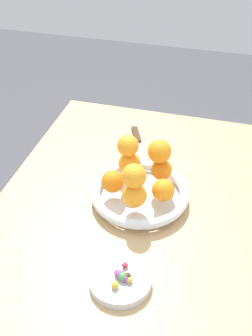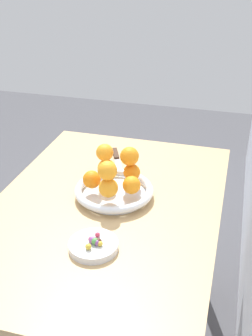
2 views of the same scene
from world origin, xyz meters
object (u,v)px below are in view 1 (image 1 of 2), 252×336
at_px(orange_0, 130,163).
at_px(candy_ball_3, 126,278).
at_px(candy_dish, 120,280).
at_px(candy_ball_6, 115,285).
at_px(candy_ball_7, 127,277).
at_px(candy_ball_0, 118,273).
at_px(orange_5, 128,146).
at_px(candy_ball_1, 129,280).
at_px(candy_ball_5, 125,265).
at_px(orange_3, 163,190).
at_px(orange_4, 161,170).
at_px(dining_table, 129,237).
at_px(candy_ball_4, 123,277).
at_px(orange_6, 134,176).
at_px(orange_2, 134,196).
at_px(candy_ball_2, 120,274).
at_px(fruit_bowl, 140,194).
at_px(orange_7, 160,152).
at_px(orange_1, 113,182).
at_px(knife, 139,146).

xyz_separation_m(orange_0, candy_ball_3, (0.36, 0.09, -0.04)).
xyz_separation_m(candy_dish, candy_ball_6, (0.03, -0.00, 0.02)).
bearing_deg(candy_ball_7, candy_ball_3, -24.25).
distance_m(candy_ball_0, candy_ball_3, 0.02).
bearing_deg(candy_ball_0, orange_5, -168.72).
xyz_separation_m(candy_ball_1, candy_ball_5, (-0.04, -0.02, -0.00)).
bearing_deg(orange_3, orange_4, -165.57).
distance_m(dining_table, candy_ball_4, 0.26).
bearing_deg(orange_5, orange_6, 22.04).
height_order(orange_2, candy_ball_1, orange_2).
relative_size(orange_6, candy_ball_2, 3.10).
bearing_deg(fruit_bowl, orange_7, 148.44).
relative_size(dining_table, orange_7, 16.83).
bearing_deg(orange_4, fruit_bowl, -35.84).
relative_size(orange_0, candy_ball_6, 3.62).
bearing_deg(orange_5, candy_dish, 12.32).
height_order(candy_dish, candy_ball_1, candy_ball_1).
height_order(orange_0, candy_ball_3, orange_0).
height_order(candy_dish, candy_ball_3, candy_ball_3).
bearing_deg(orange_5, orange_3, 54.98).
xyz_separation_m(fruit_bowl, candy_ball_2, (0.29, 0.02, 0.01)).
xyz_separation_m(fruit_bowl, orange_1, (0.02, -0.07, 0.05)).
distance_m(orange_7, candy_ball_5, 0.33).
height_order(orange_2, orange_5, orange_5).
relative_size(orange_0, candy_ball_7, 3.35).
bearing_deg(candy_ball_2, orange_6, -173.80).
xyz_separation_m(candy_dish, orange_0, (-0.35, -0.07, 0.06)).
bearing_deg(orange_7, dining_table, -22.25).
xyz_separation_m(candy_ball_0, candy_ball_1, (0.01, 0.03, -0.00)).
bearing_deg(orange_1, fruit_bowl, 108.16).
relative_size(candy_ball_6, knife, 0.07).
bearing_deg(candy_ball_5, orange_6, -171.56).
relative_size(dining_table, candy_ball_5, 73.02).
xyz_separation_m(candy_dish, candy_ball_1, (0.01, 0.02, 0.02)).
xyz_separation_m(orange_1, orange_6, (0.04, 0.07, 0.07)).
bearing_deg(knife, candy_ball_1, 11.47).
relative_size(orange_6, candy_ball_4, 3.04).
xyz_separation_m(orange_0, orange_3, (0.09, 0.11, -0.00)).
xyz_separation_m(candy_ball_3, knife, (-0.54, -0.10, -0.03)).
relative_size(candy_dish, candy_ball_5, 9.56).
distance_m(orange_3, candy_ball_0, 0.27).
bearing_deg(candy_ball_4, candy_ball_0, -119.11).
xyz_separation_m(orange_6, candy_ball_7, (0.23, 0.04, -0.10)).
xyz_separation_m(orange_4, candy_ball_3, (0.36, -0.01, -0.04)).
bearing_deg(candy_ball_2, candy_ball_4, 64.73).
height_order(candy_ball_0, candy_ball_7, candy_ball_7).
height_order(orange_4, candy_ball_5, orange_4).
height_order(orange_4, candy_ball_3, orange_4).
distance_m(candy_dish, candy_ball_1, 0.03).
distance_m(orange_6, candy_ball_3, 0.26).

